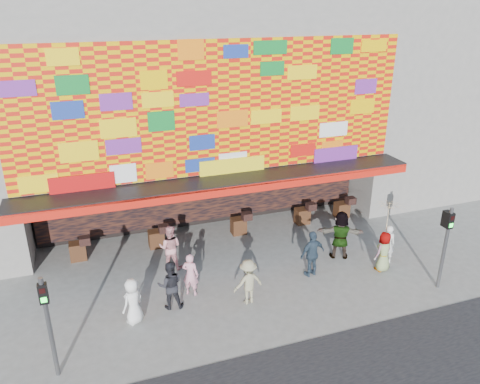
{
  "coord_description": "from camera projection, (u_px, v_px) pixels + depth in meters",
  "views": [
    {
      "loc": [
        -4.84,
        -12.22,
        9.2
      ],
      "look_at": [
        0.16,
        2.0,
        3.03
      ],
      "focal_mm": 35.0,
      "sensor_mm": 36.0,
      "label": 1
    }
  ],
  "objects": [
    {
      "name": "ground",
      "position": [
        255.0,
        298.0,
        15.64
      ],
      "size": [
        90.0,
        90.0,
        0.0
      ],
      "primitive_type": "plane",
      "color": "slate",
      "rests_on": "ground"
    },
    {
      "name": "shop_building",
      "position": [
        191.0,
        97.0,
        20.8
      ],
      "size": [
        15.2,
        9.4,
        10.0
      ],
      "color": "gray",
      "rests_on": "ground"
    },
    {
      "name": "neighbor_right",
      "position": [
        434.0,
        67.0,
        24.34
      ],
      "size": [
        11.0,
        8.0,
        12.0
      ],
      "primitive_type": "cube",
      "color": "gray",
      "rests_on": "ground"
    },
    {
      "name": "signal_left",
      "position": [
        48.0,
        317.0,
        11.73
      ],
      "size": [
        0.22,
        0.2,
        3.0
      ],
      "color": "#59595B",
      "rests_on": "ground"
    },
    {
      "name": "signal_right",
      "position": [
        446.0,
        239.0,
        15.53
      ],
      "size": [
        0.22,
        0.2,
        3.0
      ],
      "color": "#59595B",
      "rests_on": "ground"
    },
    {
      "name": "ped_a",
      "position": [
        133.0,
        301.0,
        14.19
      ],
      "size": [
        0.88,
        0.83,
        1.51
      ],
      "primitive_type": "imported",
      "rotation": [
        0.0,
        0.0,
        3.8
      ],
      "color": "white",
      "rests_on": "ground"
    },
    {
      "name": "ped_b",
      "position": [
        190.0,
        274.0,
        15.55
      ],
      "size": [
        0.67,
        0.61,
        1.53
      ],
      "primitive_type": "imported",
      "rotation": [
        0.0,
        0.0,
        2.56
      ],
      "color": "pink",
      "rests_on": "ground"
    },
    {
      "name": "ped_c",
      "position": [
        170.0,
        285.0,
        14.87
      ],
      "size": [
        0.9,
        0.76,
        1.66
      ],
      "primitive_type": "imported",
      "rotation": [
        0.0,
        0.0,
        2.96
      ],
      "color": "black",
      "rests_on": "ground"
    },
    {
      "name": "ped_d",
      "position": [
        248.0,
        282.0,
        15.12
      ],
      "size": [
        1.07,
        0.71,
        1.56
      ],
      "primitive_type": "imported",
      "rotation": [
        0.0,
        0.0,
        3.27
      ],
      "color": "gray",
      "rests_on": "ground"
    },
    {
      "name": "ped_e",
      "position": [
        312.0,
        254.0,
        16.61
      ],
      "size": [
        1.09,
        0.62,
        1.75
      ],
      "primitive_type": "imported",
      "rotation": [
        0.0,
        0.0,
        3.34
      ],
      "color": "#2C3C4D",
      "rests_on": "ground"
    },
    {
      "name": "ped_f",
      "position": [
        341.0,
        235.0,
        17.78
      ],
      "size": [
        1.84,
        1.24,
        1.91
      ],
      "primitive_type": "imported",
      "rotation": [
        0.0,
        0.0,
        2.72
      ],
      "color": "gray",
      "rests_on": "ground"
    },
    {
      "name": "ped_g",
      "position": [
        384.0,
        252.0,
        16.98
      ],
      "size": [
        0.85,
        0.66,
        1.52
      ],
      "primitive_type": "imported",
      "rotation": [
        0.0,
        0.0,
        3.4
      ],
      "color": "gray",
      "rests_on": "ground"
    },
    {
      "name": "ped_h",
      "position": [
        387.0,
        244.0,
        17.48
      ],
      "size": [
        0.67,
        0.57,
        1.54
      ],
      "primitive_type": "imported",
      "rotation": [
        0.0,
        0.0,
        2.71
      ],
      "color": "silver",
      "rests_on": "ground"
    },
    {
      "name": "ped_i",
      "position": [
        170.0,
        247.0,
        17.07
      ],
      "size": [
        1.03,
        0.93,
        1.72
      ],
      "primitive_type": "imported",
      "rotation": [
        0.0,
        0.0,
        2.74
      ],
      "color": "pink",
      "rests_on": "ground"
    },
    {
      "name": "parasol",
      "position": [
        389.0,
        215.0,
        16.43
      ],
      "size": [
        1.3,
        1.32,
        1.98
      ],
      "color": "#FFD6A0",
      "rests_on": "ground"
    }
  ]
}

